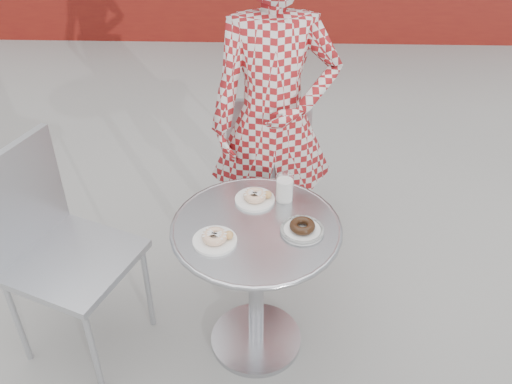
{
  "coord_description": "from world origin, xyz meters",
  "views": [
    {
      "loc": [
        0.02,
        -1.66,
        2.06
      ],
      "look_at": [
        -0.04,
        0.15,
        0.74
      ],
      "focal_mm": 40.0,
      "sensor_mm": 36.0,
      "label": 1
    }
  ],
  "objects_px": {
    "bistro_table": "(256,258)",
    "plate_near": "(215,238)",
    "plate_far": "(256,197)",
    "milk_cup": "(285,189)",
    "chair_far": "(268,182)",
    "chair_left": "(79,293)",
    "plate_checker": "(302,229)",
    "seated_person": "(274,121)"
  },
  "relations": [
    {
      "from": "bistro_table",
      "to": "plate_near",
      "type": "bearing_deg",
      "value": -147.3
    },
    {
      "from": "plate_near",
      "to": "plate_far",
      "type": "bearing_deg",
      "value": 61.51
    },
    {
      "from": "plate_near",
      "to": "milk_cup",
      "type": "bearing_deg",
      "value": 46.42
    },
    {
      "from": "chair_far",
      "to": "plate_near",
      "type": "distance_m",
      "value": 1.07
    },
    {
      "from": "chair_left",
      "to": "milk_cup",
      "type": "relative_size",
      "value": 8.28
    },
    {
      "from": "plate_far",
      "to": "plate_checker",
      "type": "height_order",
      "value": "same"
    },
    {
      "from": "seated_person",
      "to": "milk_cup",
      "type": "bearing_deg",
      "value": -89.73
    },
    {
      "from": "plate_checker",
      "to": "chair_left",
      "type": "bearing_deg",
      "value": 179.2
    },
    {
      "from": "seated_person",
      "to": "chair_left",
      "type": "bearing_deg",
      "value": -149.43
    },
    {
      "from": "plate_far",
      "to": "milk_cup",
      "type": "distance_m",
      "value": 0.12
    },
    {
      "from": "chair_left",
      "to": "seated_person",
      "type": "bearing_deg",
      "value": -30.96
    },
    {
      "from": "chair_left",
      "to": "plate_far",
      "type": "bearing_deg",
      "value": -54.39
    },
    {
      "from": "bistro_table",
      "to": "plate_checker",
      "type": "relative_size",
      "value": 3.99
    },
    {
      "from": "chair_far",
      "to": "chair_left",
      "type": "relative_size",
      "value": 0.9
    },
    {
      "from": "chair_left",
      "to": "milk_cup",
      "type": "bearing_deg",
      "value": -55.41
    },
    {
      "from": "plate_far",
      "to": "bistro_table",
      "type": "bearing_deg",
      "value": -87.4
    },
    {
      "from": "milk_cup",
      "to": "chair_left",
      "type": "bearing_deg",
      "value": -167.71
    },
    {
      "from": "plate_far",
      "to": "plate_checker",
      "type": "relative_size",
      "value": 0.96
    },
    {
      "from": "chair_left",
      "to": "milk_cup",
      "type": "height_order",
      "value": "chair_left"
    },
    {
      "from": "chair_left",
      "to": "plate_checker",
      "type": "distance_m",
      "value": 1.0
    },
    {
      "from": "chair_far",
      "to": "chair_left",
      "type": "height_order",
      "value": "chair_left"
    },
    {
      "from": "plate_far",
      "to": "plate_near",
      "type": "bearing_deg",
      "value": -118.49
    },
    {
      "from": "seated_person",
      "to": "plate_near",
      "type": "bearing_deg",
      "value": -113.07
    },
    {
      "from": "chair_left",
      "to": "plate_near",
      "type": "xyz_separation_m",
      "value": [
        0.6,
        -0.08,
        0.39
      ]
    },
    {
      "from": "chair_far",
      "to": "plate_near",
      "type": "bearing_deg",
      "value": 78.26
    },
    {
      "from": "chair_far",
      "to": "plate_near",
      "type": "height_order",
      "value": "chair_far"
    },
    {
      "from": "chair_far",
      "to": "plate_near",
      "type": "relative_size",
      "value": 5.18
    },
    {
      "from": "plate_near",
      "to": "chair_left",
      "type": "bearing_deg",
      "value": 172.21
    },
    {
      "from": "plate_far",
      "to": "seated_person",
      "type": "bearing_deg",
      "value": 80.86
    },
    {
      "from": "chair_left",
      "to": "milk_cup",
      "type": "distance_m",
      "value": 0.98
    },
    {
      "from": "bistro_table",
      "to": "plate_near",
      "type": "relative_size",
      "value": 4.08
    },
    {
      "from": "plate_far",
      "to": "plate_near",
      "type": "relative_size",
      "value": 0.98
    },
    {
      "from": "chair_left",
      "to": "plate_far",
      "type": "relative_size",
      "value": 5.87
    },
    {
      "from": "chair_far",
      "to": "plate_checker",
      "type": "xyz_separation_m",
      "value": [
        0.14,
        -0.9,
        0.42
      ]
    },
    {
      "from": "chair_far",
      "to": "milk_cup",
      "type": "distance_m",
      "value": 0.84
    },
    {
      "from": "plate_far",
      "to": "chair_far",
      "type": "bearing_deg",
      "value": 86.51
    },
    {
      "from": "plate_near",
      "to": "plate_checker",
      "type": "bearing_deg",
      "value": 12.19
    },
    {
      "from": "bistro_table",
      "to": "chair_far",
      "type": "xyz_separation_m",
      "value": [
        0.04,
        0.87,
        -0.24
      ]
    },
    {
      "from": "chair_far",
      "to": "seated_person",
      "type": "relative_size",
      "value": 0.53
    },
    {
      "from": "chair_left",
      "to": "plate_far",
      "type": "xyz_separation_m",
      "value": [
        0.74,
        0.17,
        0.39
      ]
    },
    {
      "from": "chair_far",
      "to": "chair_left",
      "type": "xyz_separation_m",
      "value": [
        -0.78,
        -0.88,
        0.03
      ]
    },
    {
      "from": "chair_far",
      "to": "plate_far",
      "type": "bearing_deg",
      "value": 85.48
    }
  ]
}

